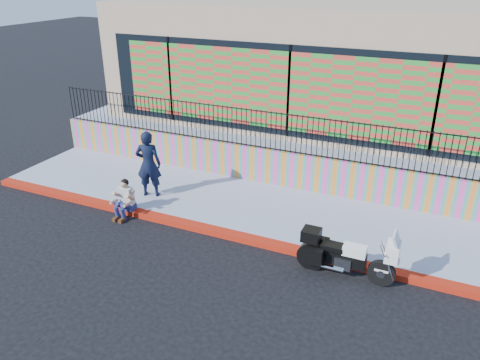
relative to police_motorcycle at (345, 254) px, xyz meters
The scene contains 10 objects.
ground 3.04m from the police_motorcycle, behind, with size 90.00×90.00×0.00m, color black.
red_curb 3.02m from the police_motorcycle, behind, with size 16.00×0.30×0.15m, color #A2110B.
sidewalk 3.64m from the police_motorcycle, 144.88° to the left, with size 16.00×3.00×0.15m, color #969FB5.
mural_wall 4.72m from the police_motorcycle, 128.77° to the left, with size 16.00×0.20×1.10m, color #FF43AB.
metal_fence 4.89m from the police_motorcycle, 128.77° to the left, with size 15.80×0.04×1.20m, color black, non-canonical shape.
elevated_platform 9.26m from the police_motorcycle, 108.60° to the left, with size 16.00×10.00×1.25m, color #969FB5.
storefront_building 9.45m from the police_motorcycle, 109.03° to the left, with size 14.00×8.06×4.00m.
police_motorcycle is the anchor object (origin of this frame).
police_officer 6.24m from the police_motorcycle, 166.92° to the left, with size 0.72×0.47×1.98m, color black.
seated_man 6.11m from the police_motorcycle, behind, with size 0.54×0.71×1.06m.
Camera 1 is at (4.42, -9.26, 6.29)m, focal length 35.00 mm.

